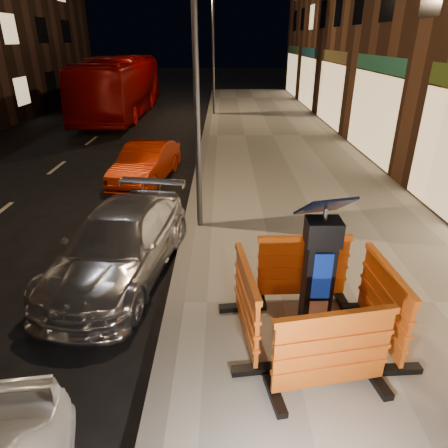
{
  "coord_description": "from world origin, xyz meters",
  "views": [
    {
      "loc": [
        0.79,
        -5.38,
        4.08
      ],
      "look_at": [
        0.8,
        1.0,
        1.1
      ],
      "focal_mm": 32.0,
      "sensor_mm": 36.0,
      "label": 1
    }
  ],
  "objects_px": {
    "bus_doubledecker": "(124,115)",
    "car_silver": "(123,273)",
    "barrier_front": "(332,353)",
    "barrier_kerbside": "(246,304)",
    "barrier_back": "(302,268)",
    "parking_kiosk": "(318,276)",
    "car_red": "(148,181)",
    "barrier_bldgside": "(383,304)"
  },
  "relations": [
    {
      "from": "barrier_front",
      "to": "barrier_bldgside",
      "type": "height_order",
      "value": "same"
    },
    {
      "from": "bus_doubledecker",
      "to": "car_silver",
      "type": "bearing_deg",
      "value": -77.74
    },
    {
      "from": "barrier_back",
      "to": "car_silver",
      "type": "height_order",
      "value": "barrier_back"
    },
    {
      "from": "parking_kiosk",
      "to": "car_red",
      "type": "distance_m",
      "value": 8.34
    },
    {
      "from": "car_silver",
      "to": "parking_kiosk",
      "type": "bearing_deg",
      "value": -22.83
    },
    {
      "from": "parking_kiosk",
      "to": "barrier_bldgside",
      "type": "height_order",
      "value": "parking_kiosk"
    },
    {
      "from": "barrier_bldgside",
      "to": "bus_doubledecker",
      "type": "distance_m",
      "value": 20.76
    },
    {
      "from": "car_silver",
      "to": "car_red",
      "type": "height_order",
      "value": "car_silver"
    },
    {
      "from": "barrier_kerbside",
      "to": "car_silver",
      "type": "height_order",
      "value": "barrier_kerbside"
    },
    {
      "from": "barrier_bldgside",
      "to": "barrier_front",
      "type": "bearing_deg",
      "value": 131.41
    },
    {
      "from": "barrier_bldgside",
      "to": "car_silver",
      "type": "distance_m",
      "value": 4.65
    },
    {
      "from": "barrier_kerbside",
      "to": "bus_doubledecker",
      "type": "bearing_deg",
      "value": 10.13
    },
    {
      "from": "car_red",
      "to": "car_silver",
      "type": "bearing_deg",
      "value": -75.49
    },
    {
      "from": "barrier_bldgside",
      "to": "barrier_back",
      "type": "bearing_deg",
      "value": 41.41
    },
    {
      "from": "barrier_front",
      "to": "car_silver",
      "type": "bearing_deg",
      "value": 126.71
    },
    {
      "from": "barrier_bldgside",
      "to": "car_red",
      "type": "distance_m",
      "value": 8.75
    },
    {
      "from": "barrier_back",
      "to": "parking_kiosk",
      "type": "bearing_deg",
      "value": -92.59
    },
    {
      "from": "car_silver",
      "to": "car_red",
      "type": "xyz_separation_m",
      "value": [
        -0.46,
        5.41,
        0.0
      ]
    },
    {
      "from": "parking_kiosk",
      "to": "barrier_front",
      "type": "xyz_separation_m",
      "value": [
        0.0,
        -0.95,
        -0.46
      ]
    },
    {
      "from": "barrier_kerbside",
      "to": "bus_doubledecker",
      "type": "distance_m",
      "value": 20.11
    },
    {
      "from": "barrier_back",
      "to": "car_red",
      "type": "xyz_separation_m",
      "value": [
        -3.65,
        6.46,
        -0.73
      ]
    },
    {
      "from": "car_silver",
      "to": "bus_doubledecker",
      "type": "bearing_deg",
      "value": 111.91
    },
    {
      "from": "barrier_back",
      "to": "barrier_kerbside",
      "type": "xyz_separation_m",
      "value": [
        -0.95,
        -0.95,
        0.0
      ]
    },
    {
      "from": "barrier_kerbside",
      "to": "barrier_bldgside",
      "type": "bearing_deg",
      "value": -97.59
    },
    {
      "from": "barrier_kerbside",
      "to": "car_silver",
      "type": "bearing_deg",
      "value": 40.73
    },
    {
      "from": "barrier_back",
      "to": "bus_doubledecker",
      "type": "height_order",
      "value": "bus_doubledecker"
    },
    {
      "from": "car_red",
      "to": "barrier_back",
      "type": "bearing_deg",
      "value": -50.9
    },
    {
      "from": "barrier_back",
      "to": "barrier_bldgside",
      "type": "bearing_deg",
      "value": -47.59
    },
    {
      "from": "barrier_front",
      "to": "barrier_kerbside",
      "type": "relative_size",
      "value": 1.0
    },
    {
      "from": "barrier_front",
      "to": "car_red",
      "type": "bearing_deg",
      "value": 103.01
    },
    {
      "from": "barrier_kerbside",
      "to": "car_silver",
      "type": "distance_m",
      "value": 3.08
    },
    {
      "from": "parking_kiosk",
      "to": "car_silver",
      "type": "bearing_deg",
      "value": 142.41
    },
    {
      "from": "parking_kiosk",
      "to": "car_silver",
      "type": "relative_size",
      "value": 0.48
    },
    {
      "from": "barrier_kerbside",
      "to": "car_red",
      "type": "distance_m",
      "value": 7.92
    },
    {
      "from": "barrier_bldgside",
      "to": "bus_doubledecker",
      "type": "xyz_separation_m",
      "value": [
        -8.01,
        19.14,
        -0.73
      ]
    },
    {
      "from": "car_red",
      "to": "barrier_kerbside",
      "type": "bearing_deg",
      "value": -60.35
    },
    {
      "from": "barrier_back",
      "to": "car_red",
      "type": "bearing_deg",
      "value": 116.9
    },
    {
      "from": "barrier_bldgside",
      "to": "bus_doubledecker",
      "type": "height_order",
      "value": "bus_doubledecker"
    },
    {
      "from": "parking_kiosk",
      "to": "bus_doubledecker",
      "type": "distance_m",
      "value": 20.44
    },
    {
      "from": "parking_kiosk",
      "to": "barrier_bldgside",
      "type": "bearing_deg",
      "value": -5.59
    },
    {
      "from": "barrier_front",
      "to": "barrier_kerbside",
      "type": "height_order",
      "value": "same"
    },
    {
      "from": "barrier_kerbside",
      "to": "car_red",
      "type": "relative_size",
      "value": 0.42
    }
  ]
}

